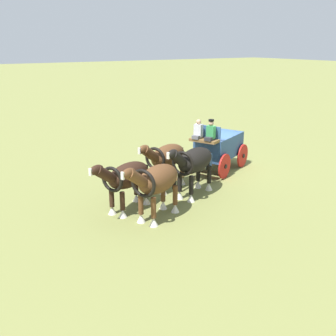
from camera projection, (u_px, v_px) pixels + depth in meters
The scene contains 6 objects.
ground_plane at pixel (218, 169), 19.02m from camera, with size 220.00×220.00×0.00m, color olive.
show_wagon at pixel (218, 147), 18.52m from camera, with size 5.39×3.09×2.75m.
draft_horse_rear_near at pixel (194, 162), 15.36m from camera, with size 3.05×1.82×2.28m.
draft_horse_rear_off at pixel (166, 158), 16.04m from camera, with size 2.99×1.78×2.25m.
draft_horse_lead_near at pixel (156, 181), 13.30m from camera, with size 2.88×1.75×2.26m.
draft_horse_lead_off at pixel (126, 177), 13.99m from camera, with size 2.94×1.75×2.15m.
Camera 1 is at (11.78, 13.93, 5.92)m, focal length 41.49 mm.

